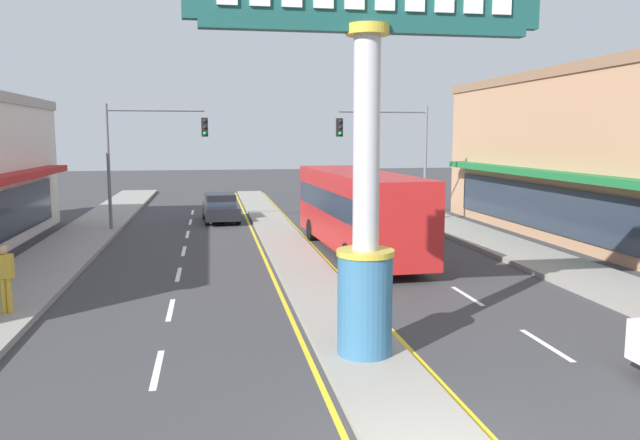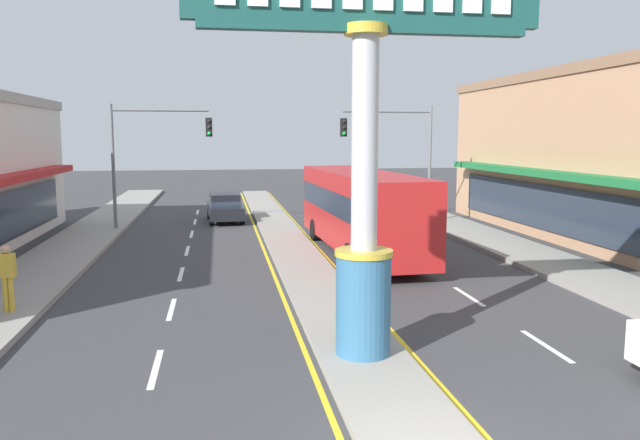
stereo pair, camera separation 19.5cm
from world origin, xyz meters
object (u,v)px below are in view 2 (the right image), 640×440
at_px(district_sign, 365,155).
at_px(bus_near_left_lane, 360,207).
at_px(traffic_light_right_side, 398,144).
at_px(traffic_light_left_side, 150,145).
at_px(pedestrian_near_kerb, 7,274).
at_px(sedan_far_right_lane, 225,207).
at_px(storefront_right, 640,156).

distance_m(district_sign, bus_near_left_lane, 12.23).
relative_size(district_sign, traffic_light_right_side, 1.28).
xyz_separation_m(traffic_light_left_side, pedestrian_near_kerb, (-2.12, -14.76, -3.08)).
distance_m(traffic_light_left_side, sedan_far_right_lane, 5.80).
height_order(storefront_right, sedan_far_right_lane, storefront_right).
distance_m(district_sign, sedan_far_right_lane, 22.52).
bearing_deg(district_sign, pedestrian_near_kerb, 152.26).
relative_size(storefront_right, pedestrian_near_kerb, 13.85).
relative_size(traffic_light_right_side, sedan_far_right_lane, 1.41).
distance_m(traffic_light_left_side, bus_near_left_lane, 11.76).
bearing_deg(sedan_far_right_lane, district_sign, -83.26).
height_order(storefront_right, bus_near_left_lane, storefront_right).
relative_size(sedan_far_right_lane, pedestrian_near_kerb, 2.52).
bearing_deg(storefront_right, pedestrian_near_kerb, -161.56).
bearing_deg(pedestrian_near_kerb, bus_near_left_lane, 33.86).
relative_size(traffic_light_left_side, traffic_light_right_side, 1.00).
height_order(district_sign, traffic_light_right_side, district_sign).
relative_size(traffic_light_left_side, pedestrian_near_kerb, 3.55).
bearing_deg(sedan_far_right_lane, traffic_light_right_side, -20.11).
bearing_deg(pedestrian_near_kerb, sedan_far_right_lane, 72.17).
xyz_separation_m(storefront_right, bus_near_left_lane, (-12.50, -0.49, -1.95)).
bearing_deg(district_sign, traffic_light_left_side, 107.94).
distance_m(district_sign, pedestrian_near_kerb, 9.90).
relative_size(sedan_far_right_lane, bus_near_left_lane, 0.39).
distance_m(district_sign, storefront_right, 19.42).
relative_size(storefront_right, traffic_light_right_side, 3.90).
distance_m(sedan_far_right_lane, bus_near_left_lane, 11.68).
height_order(traffic_light_left_side, sedan_far_right_lane, traffic_light_left_side).
relative_size(traffic_light_right_side, bus_near_left_lane, 0.55).
relative_size(storefront_right, sedan_far_right_lane, 5.50).
height_order(district_sign, sedan_far_right_lane, district_sign).
height_order(traffic_light_right_side, pedestrian_near_kerb, traffic_light_right_side).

